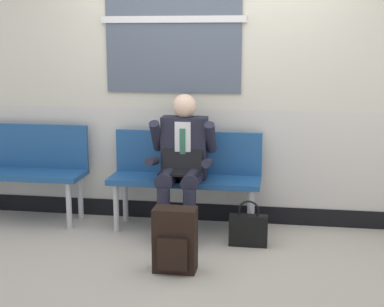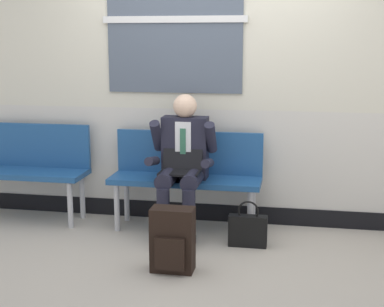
{
  "view_description": "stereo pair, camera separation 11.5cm",
  "coord_description": "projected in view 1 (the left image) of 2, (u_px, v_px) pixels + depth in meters",
  "views": [
    {
      "loc": [
        0.66,
        -4.54,
        1.71
      ],
      "look_at": [
        -0.1,
        0.12,
        0.75
      ],
      "focal_mm": 53.0,
      "sensor_mm": 36.0,
      "label": 1
    },
    {
      "loc": [
        0.77,
        -4.52,
        1.71
      ],
      "look_at": [
        -0.1,
        0.12,
        0.75
      ],
      "focal_mm": 53.0,
      "sensor_mm": 36.0,
      "label": 2
    }
  ],
  "objects": [
    {
      "name": "person_seated",
      "position": [
        182.0,
        162.0,
        4.92
      ],
      "size": [
        0.57,
        0.7,
        1.24
      ],
      "color": "#1E1E2D",
      "rests_on": "ground"
    },
    {
      "name": "backpack",
      "position": [
        175.0,
        241.0,
        4.2
      ],
      "size": [
        0.32,
        0.21,
        0.49
      ],
      "color": "black",
      "rests_on": "ground"
    },
    {
      "name": "handbag",
      "position": [
        248.0,
        229.0,
        4.74
      ],
      "size": [
        0.32,
        0.1,
        0.39
      ],
      "color": "black",
      "rests_on": "ground"
    },
    {
      "name": "bench_with_person",
      "position": [
        186.0,
        171.0,
        5.14
      ],
      "size": [
        1.36,
        0.42,
        0.88
      ],
      "color": "navy",
      "rests_on": "ground"
    },
    {
      "name": "ground_plane",
      "position": [
        201.0,
        242.0,
        4.84
      ],
      "size": [
        18.0,
        18.0,
        0.0
      ],
      "primitive_type": "plane",
      "color": "#B2A899"
    },
    {
      "name": "station_wall",
      "position": [
        212.0,
        59.0,
        5.18
      ],
      "size": [
        5.8,
        0.17,
        3.07
      ],
      "color": "beige",
      "rests_on": "ground"
    },
    {
      "name": "bench_empty",
      "position": [
        29.0,
        165.0,
        5.37
      ],
      "size": [
        1.1,
        0.42,
        0.91
      ],
      "color": "navy",
      "rests_on": "ground"
    }
  ]
}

